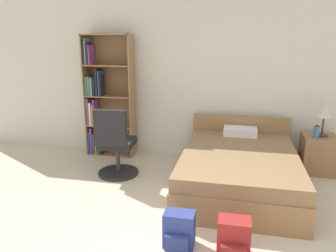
{
  "coord_description": "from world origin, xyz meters",
  "views": [
    {
      "loc": [
        0.57,
        -2.11,
        1.95
      ],
      "look_at": [
        -0.32,
        1.98,
        0.83
      ],
      "focal_mm": 35.0,
      "sensor_mm": 36.0,
      "label": 1
    }
  ],
  "objects": [
    {
      "name": "backpack_blue",
      "position": [
        0.08,
        0.63,
        0.17
      ],
      "size": [
        0.3,
        0.26,
        0.35
      ],
      "color": "navy",
      "rests_on": "ground_plane"
    },
    {
      "name": "bookshelf",
      "position": [
        -1.65,
        2.99,
        0.96
      ],
      "size": [
        0.81,
        0.3,
        2.03
      ],
      "color": "olive",
      "rests_on": "ground_plane"
    },
    {
      "name": "table_lamp",
      "position": [
        1.8,
        2.86,
        0.93
      ],
      "size": [
        0.22,
        0.22,
        0.48
      ],
      "color": "#333333",
      "rests_on": "nightstand"
    },
    {
      "name": "nightstand",
      "position": [
        1.79,
        2.88,
        0.29
      ],
      "size": [
        0.48,
        0.48,
        0.57
      ],
      "color": "olive",
      "rests_on": "ground_plane"
    },
    {
      "name": "wall_back",
      "position": [
        0.0,
        3.23,
        1.3
      ],
      "size": [
        9.0,
        0.06,
        2.6
      ],
      "color": "silver",
      "rests_on": "ground_plane"
    },
    {
      "name": "office_chair",
      "position": [
        -1.11,
        2.08,
        0.46
      ],
      "size": [
        0.59,
        0.63,
        1.03
      ],
      "color": "#232326",
      "rests_on": "ground_plane"
    },
    {
      "name": "water_bottle",
      "position": [
        1.7,
        2.76,
        0.66
      ],
      "size": [
        0.08,
        0.08,
        0.18
      ],
      "color": "teal",
      "rests_on": "nightstand"
    },
    {
      "name": "bed",
      "position": [
        0.63,
        2.11,
        0.27
      ],
      "size": [
        1.5,
        2.1,
        0.77
      ],
      "color": "olive",
      "rests_on": "ground_plane"
    },
    {
      "name": "backpack_red",
      "position": [
        0.6,
        0.59,
        0.18
      ],
      "size": [
        0.3,
        0.28,
        0.37
      ],
      "color": "maroon",
      "rests_on": "ground_plane"
    }
  ]
}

